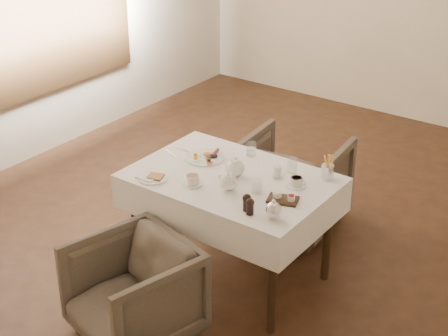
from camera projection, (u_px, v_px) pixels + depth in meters
table at (231, 193)px, 4.43m from camera, size 1.28×0.88×0.75m
armchair_near at (133, 292)px, 4.04m from camera, size 0.80×0.81×0.61m
armchair_far at (291, 182)px, 5.18m from camera, size 0.81×0.83×0.69m
breakfast_plate at (205, 157)px, 4.62m from camera, size 0.27×0.27×0.03m
side_plate at (152, 178)px, 4.35m from camera, size 0.19×0.19×0.02m
teapot_centre at (235, 167)px, 4.35m from camera, size 0.20×0.17×0.14m
teapot_front at (228, 181)px, 4.19m from camera, size 0.17×0.14×0.12m
creamer at (277, 171)px, 4.36m from camera, size 0.07×0.07×0.07m
teacup_near at (193, 180)px, 4.27m from camera, size 0.13×0.13×0.06m
teacup_far at (296, 182)px, 4.25m from camera, size 0.12×0.12×0.06m
glass_left at (251, 149)px, 4.64m from camera, size 0.08×0.08×0.10m
glass_mid at (257, 186)px, 4.17m from camera, size 0.07×0.07×0.09m
glass_right at (292, 165)px, 4.42m from camera, size 0.09×0.09×0.10m
condiment_board at (283, 199)px, 4.09m from camera, size 0.21×0.17×0.05m
pepper_mill_left at (247, 202)px, 3.97m from camera, size 0.06×0.06×0.11m
pepper_mill_right at (250, 206)px, 3.93m from camera, size 0.05×0.05×0.10m
silver_pot at (274, 209)px, 3.89m from camera, size 0.13×0.11×0.12m
fries_cup at (328, 168)px, 4.33m from camera, size 0.08×0.08×0.17m
cutlery_fork at (184, 150)px, 4.73m from camera, size 0.20×0.03×0.00m
cutlery_knife at (173, 155)px, 4.66m from camera, size 0.20×0.09×0.00m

